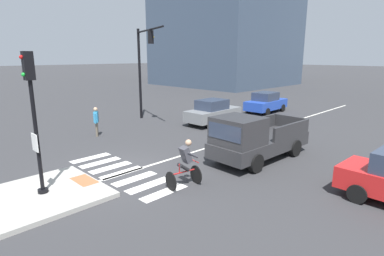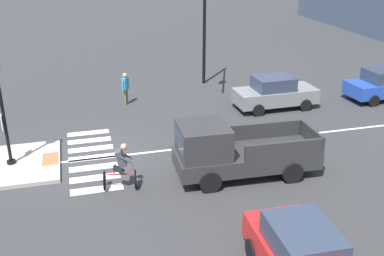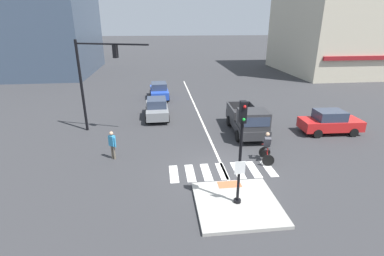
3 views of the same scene
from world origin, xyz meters
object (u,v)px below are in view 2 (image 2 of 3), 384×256
Objects in this scene: pickup_truck_charcoal_eastbound_mid at (234,151)px; pedestrian_at_curb_left at (125,86)px; cyclist at (121,166)px; traffic_light_mast at (203,14)px; signal_pole at (0,96)px; car_blue_westbound_distant at (384,84)px; car_grey_westbound_far at (275,93)px.

pickup_truck_charcoal_eastbound_mid is 3.10× the size of pedestrian_at_curb_left.
cyclist reaches higher than pedestrian_at_curb_left.
traffic_light_mast reaches higher than pickup_truck_charcoal_eastbound_mid.
traffic_light_mast is (-7.46, 9.69, 1.33)m from signal_pole.
cyclist is at bearing -92.03° from pickup_truck_charcoal_eastbound_mid.
pedestrian_at_curb_left is (-8.55, 1.28, 0.11)m from cyclist.
signal_pole is 18.83m from car_blue_westbound_distant.
signal_pole is 0.86× the size of pickup_truck_charcoal_eastbound_mid.
pickup_truck_charcoal_eastbound_mid is at bearing 87.97° from cyclist.
cyclist is 1.01× the size of pedestrian_at_curb_left.
car_blue_westbound_distant is 6.21m from car_grey_westbound_far.
cyclist is at bearing -68.24° from car_blue_westbound_distant.
car_blue_westbound_distant is 12.20m from pickup_truck_charcoal_eastbound_mid.
traffic_light_mast is 10.32m from car_blue_westbound_distant.
pedestrian_at_curb_left reaches higher than car_blue_westbound_distant.
pedestrian_at_curb_left is at bearing -162.69° from pickup_truck_charcoal_eastbound_mid.
signal_pole is 2.66× the size of pedestrian_at_curb_left.
pedestrian_at_curb_left is at bearing -109.20° from car_grey_westbound_far.
car_grey_westbound_far is 10.37m from cyclist.
car_grey_westbound_far is (-0.22, -6.20, 0.00)m from car_blue_westbound_distant.
pickup_truck_charcoal_eastbound_mid is (10.28, -1.87, -3.18)m from traffic_light_mast.
signal_pole is at bearing -41.03° from pedestrian_at_curb_left.
pickup_truck_charcoal_eastbound_mid is (2.82, 7.81, -1.85)m from signal_pole.
car_blue_westbound_distant is 13.62m from pedestrian_at_curb_left.
pedestrian_at_curb_left is at bearing -70.81° from traffic_light_mast.
car_grey_westbound_far is at bearing 144.44° from pickup_truck_charcoal_eastbound_mid.
traffic_light_mast is 10.93m from pickup_truck_charcoal_eastbound_mid.
signal_pole is at bearing -80.29° from car_blue_westbound_distant.
signal_pole is 12.86m from car_grey_westbound_far.
cyclist is (5.84, -14.62, 0.06)m from car_blue_westbound_distant.
traffic_light_mast is 3.77× the size of pedestrian_at_curb_left.
traffic_light_mast is at bearing 169.67° from pickup_truck_charcoal_eastbound_mid.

